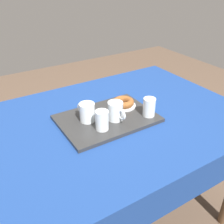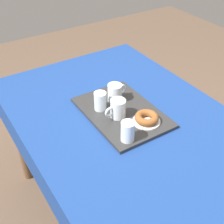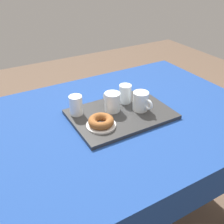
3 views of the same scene
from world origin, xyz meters
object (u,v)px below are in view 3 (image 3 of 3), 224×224
(tea_mug_left, at_px, (141,102))
(sugar_donut_left, at_px, (101,121))
(dining_table, at_px, (116,134))
(water_glass_near, at_px, (76,106))
(tea_mug_right, at_px, (111,102))
(water_glass_far, at_px, (125,94))
(serving_tray, at_px, (121,114))
(donut_plate_left, at_px, (101,125))

(tea_mug_left, distance_m, sugar_donut_left, 0.23)
(dining_table, xyz_separation_m, water_glass_near, (0.16, -0.10, 0.16))
(tea_mug_right, xyz_separation_m, sugar_donut_left, (0.10, 0.09, -0.02))
(dining_table, xyz_separation_m, water_glass_far, (-0.10, -0.08, 0.16))
(water_glass_near, height_order, sugar_donut_left, water_glass_near)
(tea_mug_left, height_order, tea_mug_right, same)
(serving_tray, bearing_deg, donut_plate_left, 19.79)
(tea_mug_left, distance_m, tea_mug_right, 0.14)
(tea_mug_left, bearing_deg, serving_tray, -11.45)
(water_glass_far, height_order, sugar_donut_left, water_glass_far)
(tea_mug_left, bearing_deg, donut_plate_left, 6.95)
(sugar_donut_left, bearing_deg, tea_mug_left, -173.05)
(tea_mug_left, xyz_separation_m, sugar_donut_left, (0.23, 0.03, -0.02))
(serving_tray, xyz_separation_m, sugar_donut_left, (0.13, 0.05, 0.03))
(water_glass_near, bearing_deg, tea_mug_left, 157.45)
(water_glass_near, relative_size, donut_plate_left, 0.71)
(water_glass_near, distance_m, water_glass_far, 0.26)
(dining_table, relative_size, water_glass_far, 14.89)
(sugar_donut_left, bearing_deg, tea_mug_right, -138.66)
(donut_plate_left, bearing_deg, serving_tray, -160.21)
(dining_table, relative_size, serving_tray, 2.96)
(serving_tray, distance_m, water_glass_far, 0.12)
(serving_tray, bearing_deg, water_glass_near, -27.74)
(tea_mug_right, bearing_deg, water_glass_far, -159.24)
(tea_mug_left, relative_size, water_glass_near, 1.21)
(tea_mug_right, height_order, sugar_donut_left, tea_mug_right)
(donut_plate_left, bearing_deg, sugar_donut_left, 0.00)
(tea_mug_left, bearing_deg, sugar_donut_left, 6.95)
(sugar_donut_left, bearing_deg, serving_tray, -160.21)
(tea_mug_left, relative_size, water_glass_far, 1.21)
(dining_table, distance_m, tea_mug_right, 0.17)
(dining_table, distance_m, tea_mug_left, 0.20)
(tea_mug_right, height_order, water_glass_far, same)
(dining_table, height_order, donut_plate_left, donut_plate_left)
(dining_table, bearing_deg, donut_plate_left, 25.31)
(serving_tray, height_order, water_glass_near, water_glass_near)
(dining_table, bearing_deg, tea_mug_right, -84.29)
(tea_mug_right, distance_m, donut_plate_left, 0.15)
(tea_mug_right, bearing_deg, tea_mug_left, 153.15)
(tea_mug_right, bearing_deg, serving_tray, 122.94)
(dining_table, bearing_deg, serving_tray, 171.94)
(dining_table, relative_size, tea_mug_right, 12.31)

